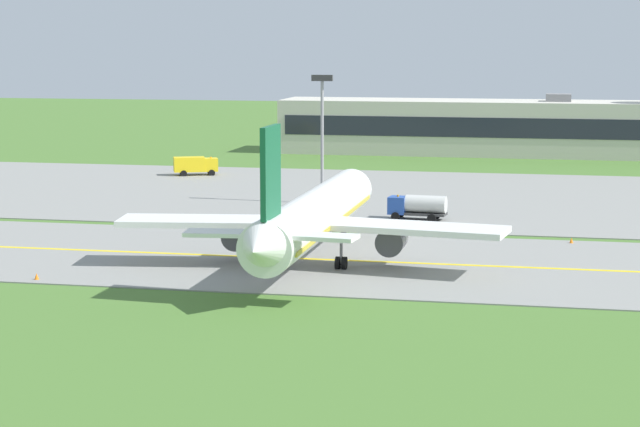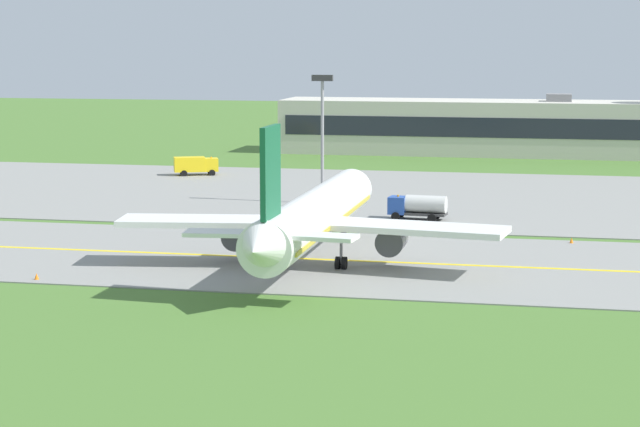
{
  "view_description": "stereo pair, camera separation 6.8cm",
  "coord_description": "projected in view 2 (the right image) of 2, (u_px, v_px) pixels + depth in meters",
  "views": [
    {
      "loc": [
        24.29,
        -95.67,
        18.71
      ],
      "look_at": [
        4.18,
        0.37,
        4.0
      ],
      "focal_mm": 65.54,
      "sensor_mm": 36.0,
      "label": 1
    },
    {
      "loc": [
        24.36,
        -95.66,
        18.71
      ],
      "look_at": [
        4.18,
        0.37,
        4.0
      ],
      "focal_mm": 65.54,
      "sensor_mm": 36.0,
      "label": 2
    }
  ],
  "objects": [
    {
      "name": "service_truck_fuel",
      "position": [
        196.0,
        165.0,
        160.75
      ],
      "size": [
        6.33,
        4.21,
        2.6
      ],
      "color": "yellow",
      "rests_on": "ground"
    },
    {
      "name": "traffic_cone_far_edge",
      "position": [
        37.0,
        277.0,
        91.11
      ],
      "size": [
        0.44,
        0.44,
        0.6
      ],
      "primitive_type": "cone",
      "color": "orange",
      "rests_on": "ground"
    },
    {
      "name": "taxiway_strip",
      "position": [
        272.0,
        258.0,
        100.3
      ],
      "size": [
        240.0,
        28.0,
        0.1
      ],
      "primitive_type": "cube",
      "color": "gray",
      "rests_on": "ground"
    },
    {
      "name": "airplane_lead",
      "position": [
        314.0,
        216.0,
        96.79
      ],
      "size": [
        32.52,
        39.5,
        12.7
      ],
      "color": "white",
      "rests_on": "ground"
    },
    {
      "name": "taxiway_centreline",
      "position": [
        272.0,
        257.0,
        100.29
      ],
      "size": [
        220.0,
        0.6,
        0.01
      ],
      "primitive_type": "cube",
      "color": "yellow",
      "rests_on": "taxiway_strip"
    },
    {
      "name": "traffic_cone_near_edge",
      "position": [
        572.0,
        241.0,
        107.36
      ],
      "size": [
        0.44,
        0.44,
        0.6
      ],
      "primitive_type": "cone",
      "color": "orange",
      "rests_on": "ground"
    },
    {
      "name": "apron_pad",
      "position": [
        440.0,
        197.0,
        138.91
      ],
      "size": [
        140.0,
        52.0,
        0.1
      ],
      "primitive_type": "cube",
      "color": "gray",
      "rests_on": "ground"
    },
    {
      "name": "ground_plane",
      "position": [
        272.0,
        259.0,
        100.3
      ],
      "size": [
        500.0,
        500.0,
        0.0
      ],
      "primitive_type": "plane",
      "color": "#47702D"
    },
    {
      "name": "traffic_cone_mid_edge",
      "position": [
        490.0,
        238.0,
        109.09
      ],
      "size": [
        0.44,
        0.44,
        0.6
      ],
      "primitive_type": "cone",
      "color": "orange",
      "rests_on": "ground"
    },
    {
      "name": "terminal_building",
      "position": [
        478.0,
        127.0,
        190.68
      ],
      "size": [
        64.29,
        12.86,
        9.96
      ],
      "color": "beige",
      "rests_on": "ground"
    },
    {
      "name": "service_truck_baggage",
      "position": [
        418.0,
        206.0,
        121.28
      ],
      "size": [
        6.17,
        2.8,
        2.65
      ],
      "color": "#264CA5",
      "rests_on": "ground"
    },
    {
      "name": "apron_light_mast",
      "position": [
        322.0,
        123.0,
        132.0
      ],
      "size": [
        2.4,
        0.5,
        14.7
      ],
      "color": "gray",
      "rests_on": "ground"
    }
  ]
}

